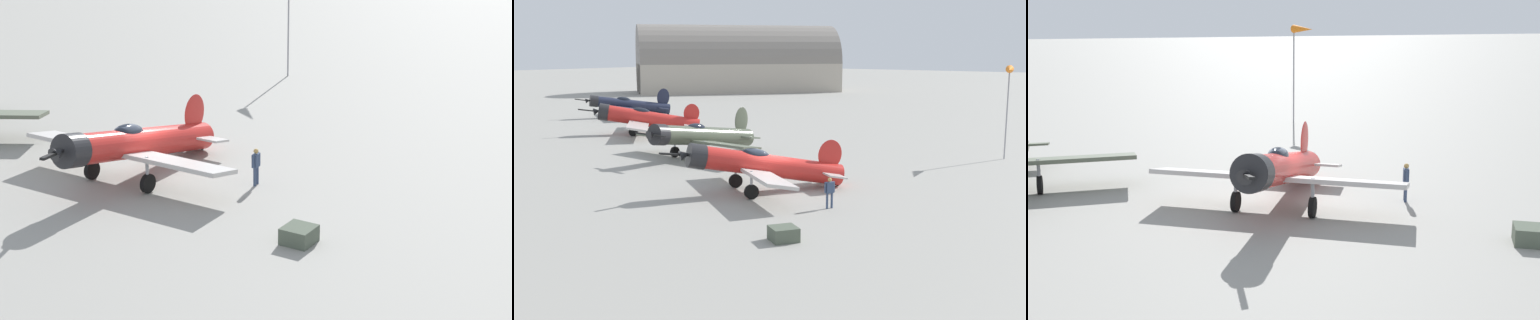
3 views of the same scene
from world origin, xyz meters
TOP-DOWN VIEW (x-y plane):
  - ground_plane at (0.00, 0.00)m, footprint 400.00×400.00m
  - airplane_foreground at (-0.41, 0.27)m, footprint 9.96×9.31m
  - ground_crew_mechanic at (-1.37, -4.81)m, footprint 0.57×0.38m
  - equipment_crate at (-7.28, -6.20)m, footprint 1.52×1.50m
  - fuel_drum at (3.94, -1.46)m, footprint 0.68×0.68m

SIDE VIEW (x-z plane):
  - ground_plane at x=0.00m, z-range 0.00..0.00m
  - equipment_crate at x=-7.28m, z-range 0.00..0.61m
  - fuel_drum at x=3.94m, z-range 0.00..0.90m
  - ground_crew_mechanic at x=-1.37m, z-range 0.17..1.76m
  - airplane_foreground at x=-0.41m, z-range 0.03..3.03m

